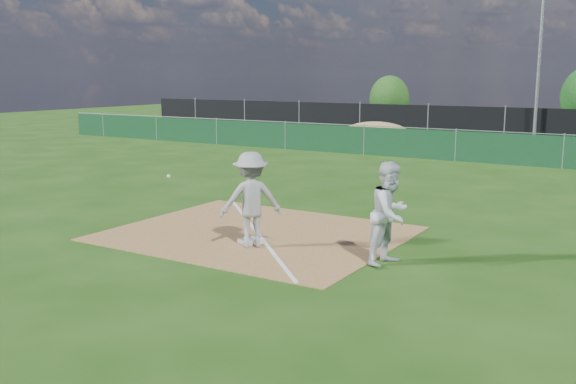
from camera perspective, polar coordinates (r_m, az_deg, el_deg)
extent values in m
plane|color=#1D440E|center=(21.83, 10.72, 1.24)|extent=(90.00, 90.00, 0.00)
cube|color=olive|center=(13.95, -2.74, -3.70)|extent=(6.00, 5.00, 0.02)
cube|color=white|center=(13.95, -2.74, -3.64)|extent=(5.01, 5.01, 0.01)
cube|color=#0E361C|center=(26.45, 14.67, 3.97)|extent=(44.00, 0.05, 1.20)
ellipsoid|color=#A58B4F|center=(31.46, 7.82, 5.15)|extent=(3.38, 2.60, 1.17)
cube|color=black|center=(34.12, 18.69, 5.64)|extent=(46.00, 0.04, 1.80)
cube|color=black|center=(39.07, 20.30, 4.76)|extent=(46.00, 9.00, 0.01)
cylinder|color=slate|center=(33.44, 21.43, 10.71)|extent=(0.16, 0.16, 8.00)
cube|color=silver|center=(13.14, -3.32, -4.36)|extent=(0.48, 0.48, 0.08)
imported|color=#A7A7A9|center=(12.69, -3.32, -0.68)|extent=(1.37, 1.36, 1.90)
sphere|color=white|center=(13.72, -10.58, 1.40)|extent=(0.08, 0.08, 0.08)
imported|color=silver|center=(11.69, 9.08, -1.89)|extent=(0.87, 1.03, 1.88)
imported|color=#9FA2A7|center=(39.07, 12.98, 6.33)|extent=(5.05, 2.95, 1.62)
imported|color=black|center=(39.68, 17.28, 6.08)|extent=(4.73, 2.79, 1.47)
cylinder|color=#382316|center=(46.91, 8.95, 6.68)|extent=(0.24, 0.24, 0.94)
ellipsoid|color=#204F16|center=(46.85, 9.00, 8.21)|extent=(2.82, 2.82, 3.25)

